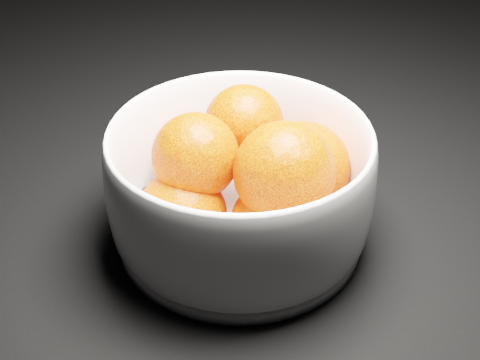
{
  "coord_description": "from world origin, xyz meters",
  "views": [
    {
      "loc": [
        0.15,
        -0.7,
        0.38
      ],
      "look_at": [
        0.16,
        -0.25,
        0.06
      ],
      "focal_mm": 50.0,
      "sensor_mm": 36.0,
      "label": 1
    }
  ],
  "objects": [
    {
      "name": "bowl",
      "position": [
        0.16,
        -0.25,
        0.05
      ],
      "size": [
        0.22,
        0.22,
        0.11
      ],
      "rotation": [
        0.0,
        0.0,
        0.2
      ],
      "color": "white",
      "rests_on": "ground"
    },
    {
      "name": "orange_pile",
      "position": [
        0.16,
        -0.25,
        0.07
      ],
      "size": [
        0.18,
        0.16,
        0.12
      ],
      "color": "#FA3E0C",
      "rests_on": "bowl"
    },
    {
      "name": "ground",
      "position": [
        0.0,
        0.0,
        0.0
      ],
      "size": [
        3.0,
        3.0,
        0.0
      ],
      "primitive_type": "cube",
      "color": "black",
      "rests_on": "ground"
    }
  ]
}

